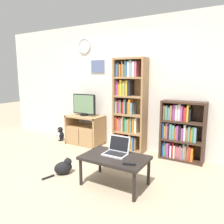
{
  "coord_description": "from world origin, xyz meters",
  "views": [
    {
      "loc": [
        2.0,
        -2.12,
        1.52
      ],
      "look_at": [
        0.14,
        1.04,
        0.89
      ],
      "focal_mm": 35.0,
      "sensor_mm": 36.0,
      "label": 1
    }
  ],
  "objects_px": {
    "bookshelf_tall": "(129,107)",
    "coffee_table": "(115,160)",
    "cat": "(64,167)",
    "television": "(84,105)",
    "penguin_figurine": "(60,134)",
    "bookshelf_short": "(181,132)",
    "tv_stand": "(85,130)",
    "remote_near_laptop": "(129,164)",
    "laptop": "(117,150)"
  },
  "relations": [
    {
      "from": "bookshelf_short",
      "to": "penguin_figurine",
      "type": "bearing_deg",
      "value": -174.69
    },
    {
      "from": "remote_near_laptop",
      "to": "bookshelf_tall",
      "type": "bearing_deg",
      "value": 8.05
    },
    {
      "from": "tv_stand",
      "to": "remote_near_laptop",
      "type": "relative_size",
      "value": 4.81
    },
    {
      "from": "bookshelf_tall",
      "to": "coffee_table",
      "type": "distance_m",
      "value": 1.57
    },
    {
      "from": "television",
      "to": "coffee_table",
      "type": "distance_m",
      "value": 2.03
    },
    {
      "from": "laptop",
      "to": "remote_near_laptop",
      "type": "relative_size",
      "value": 1.99
    },
    {
      "from": "tv_stand",
      "to": "bookshelf_tall",
      "type": "distance_m",
      "value": 1.17
    },
    {
      "from": "coffee_table",
      "to": "cat",
      "type": "xyz_separation_m",
      "value": [
        -0.84,
        -0.11,
        -0.26
      ]
    },
    {
      "from": "tv_stand",
      "to": "cat",
      "type": "bearing_deg",
      "value": -64.86
    },
    {
      "from": "tv_stand",
      "to": "television",
      "type": "height_order",
      "value": "television"
    },
    {
      "from": "remote_near_laptop",
      "to": "cat",
      "type": "xyz_separation_m",
      "value": [
        -1.14,
        0.04,
        -0.32
      ]
    },
    {
      "from": "cat",
      "to": "penguin_figurine",
      "type": "bearing_deg",
      "value": 172.35
    },
    {
      "from": "bookshelf_tall",
      "to": "bookshelf_short",
      "type": "height_order",
      "value": "bookshelf_tall"
    },
    {
      "from": "television",
      "to": "remote_near_laptop",
      "type": "distance_m",
      "value": 2.34
    },
    {
      "from": "tv_stand",
      "to": "cat",
      "type": "height_order",
      "value": "tv_stand"
    },
    {
      "from": "television",
      "to": "penguin_figurine",
      "type": "relative_size",
      "value": 1.73
    },
    {
      "from": "coffee_table",
      "to": "cat",
      "type": "bearing_deg",
      "value": -172.72
    },
    {
      "from": "television",
      "to": "laptop",
      "type": "bearing_deg",
      "value": -38.57
    },
    {
      "from": "bookshelf_short",
      "to": "penguin_figurine",
      "type": "relative_size",
      "value": 3.27
    },
    {
      "from": "tv_stand",
      "to": "bookshelf_short",
      "type": "height_order",
      "value": "bookshelf_short"
    },
    {
      "from": "remote_near_laptop",
      "to": "bookshelf_short",
      "type": "bearing_deg",
      "value": -27.94
    },
    {
      "from": "laptop",
      "to": "cat",
      "type": "height_order",
      "value": "laptop"
    },
    {
      "from": "coffee_table",
      "to": "cat",
      "type": "relative_size",
      "value": 1.87
    },
    {
      "from": "bookshelf_tall",
      "to": "bookshelf_short",
      "type": "xyz_separation_m",
      "value": [
        1.03,
        0.01,
        -0.38
      ]
    },
    {
      "from": "bookshelf_tall",
      "to": "penguin_figurine",
      "type": "bearing_deg",
      "value": -171.74
    },
    {
      "from": "tv_stand",
      "to": "bookshelf_tall",
      "type": "relative_size",
      "value": 0.43
    },
    {
      "from": "cat",
      "to": "television",
      "type": "bearing_deg",
      "value": 152.23
    },
    {
      "from": "television",
      "to": "remote_near_laptop",
      "type": "height_order",
      "value": "television"
    },
    {
      "from": "tv_stand",
      "to": "remote_near_laptop",
      "type": "bearing_deg",
      "value": -38.53
    },
    {
      "from": "bookshelf_short",
      "to": "coffee_table",
      "type": "height_order",
      "value": "bookshelf_short"
    },
    {
      "from": "remote_near_laptop",
      "to": "cat",
      "type": "bearing_deg",
      "value": 69.24
    },
    {
      "from": "coffee_table",
      "to": "remote_near_laptop",
      "type": "distance_m",
      "value": 0.34
    },
    {
      "from": "tv_stand",
      "to": "bookshelf_short",
      "type": "relative_size",
      "value": 0.74
    },
    {
      "from": "remote_near_laptop",
      "to": "penguin_figurine",
      "type": "bearing_deg",
      "value": 43.11
    },
    {
      "from": "bookshelf_tall",
      "to": "cat",
      "type": "distance_m",
      "value": 1.74
    },
    {
      "from": "laptop",
      "to": "bookshelf_short",
      "type": "bearing_deg",
      "value": 66.06
    },
    {
      "from": "coffee_table",
      "to": "remote_near_laptop",
      "type": "xyz_separation_m",
      "value": [
        0.29,
        -0.15,
        0.06
      ]
    },
    {
      "from": "remote_near_laptop",
      "to": "laptop",
      "type": "bearing_deg",
      "value": 33.21
    },
    {
      "from": "television",
      "to": "penguin_figurine",
      "type": "xyz_separation_m",
      "value": [
        -0.63,
        -0.12,
        -0.72
      ]
    },
    {
      "from": "tv_stand",
      "to": "laptop",
      "type": "distance_m",
      "value": 1.88
    },
    {
      "from": "bookshelf_short",
      "to": "cat",
      "type": "distance_m",
      "value": 2.1
    },
    {
      "from": "bookshelf_tall",
      "to": "coffee_table",
      "type": "relative_size",
      "value": 2.05
    },
    {
      "from": "coffee_table",
      "to": "bookshelf_short",
      "type": "bearing_deg",
      "value": 68.56
    },
    {
      "from": "television",
      "to": "cat",
      "type": "bearing_deg",
      "value": -64.59
    },
    {
      "from": "bookshelf_short",
      "to": "penguin_figurine",
      "type": "distance_m",
      "value": 2.72
    },
    {
      "from": "bookshelf_tall",
      "to": "penguin_figurine",
      "type": "height_order",
      "value": "bookshelf_tall"
    },
    {
      "from": "cat",
      "to": "remote_near_laptop",
      "type": "bearing_deg",
      "value": 34.59
    },
    {
      "from": "television",
      "to": "cat",
      "type": "distance_m",
      "value": 1.71
    },
    {
      "from": "penguin_figurine",
      "to": "remote_near_laptop",
      "type": "bearing_deg",
      "value": -28.36
    },
    {
      "from": "bookshelf_tall",
      "to": "penguin_figurine",
      "type": "distance_m",
      "value": 1.83
    }
  ]
}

